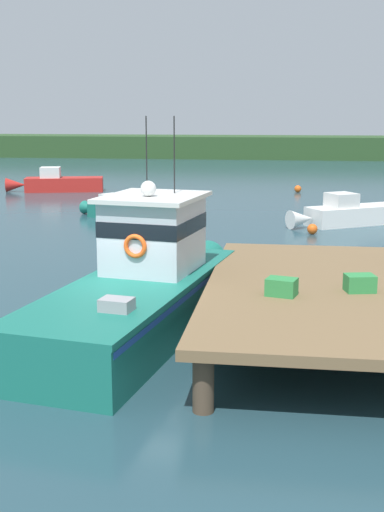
# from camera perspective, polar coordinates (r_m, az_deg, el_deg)

# --- Properties ---
(ground_plane) EXTENTS (200.00, 200.00, 0.00)m
(ground_plane) POSITION_cam_1_polar(r_m,az_deg,el_deg) (15.56, -5.27, -6.19)
(ground_plane) COLOR #23424C
(dock) EXTENTS (6.00, 9.00, 1.20)m
(dock) POSITION_cam_1_polar(r_m,az_deg,el_deg) (14.92, 12.93, -2.95)
(dock) COLOR #4C3D2D
(dock) RESTS_ON ground
(main_fishing_boat) EXTENTS (3.86, 9.97, 4.80)m
(main_fishing_boat) POSITION_cam_1_polar(r_m,az_deg,el_deg) (15.42, -4.08, -2.44)
(main_fishing_boat) COLOR #196B5B
(main_fishing_boat) RESTS_ON ground
(crate_stack_near_edge) EXTENTS (0.69, 0.58, 0.36)m
(crate_stack_near_edge) POSITION_cam_1_polar(r_m,az_deg,el_deg) (13.81, 7.63, -2.63)
(crate_stack_near_edge) COLOR #2D8442
(crate_stack_near_edge) RESTS_ON dock
(crate_single_far) EXTENTS (0.68, 0.56, 0.36)m
(crate_single_far) POSITION_cam_1_polar(r_m,az_deg,el_deg) (14.43, 14.10, -2.26)
(crate_single_far) COLOR #2D8442
(crate_single_far) RESTS_ON dock
(moored_boat_off_the_point) EXTENTS (5.42, 3.92, 1.44)m
(moored_boat_off_the_point) POSITION_cam_1_polar(r_m,az_deg,el_deg) (30.56, 13.15, 3.52)
(moored_boat_off_the_point) COLOR white
(moored_boat_off_the_point) RESTS_ON ground
(moored_boat_far_right) EXTENTS (6.18, 2.67, 1.54)m
(moored_boat_far_right) POSITION_cam_1_polar(r_m,az_deg,el_deg) (43.63, -11.38, 6.11)
(moored_boat_far_right) COLOR red
(moored_boat_far_right) RESTS_ON ground
(moored_boat_near_channel) EXTENTS (4.24, 3.25, 1.15)m
(moored_boat_near_channel) POSITION_cam_1_polar(r_m,az_deg,el_deg) (31.76, -6.43, 3.88)
(moored_boat_near_channel) COLOR #196B5B
(moored_boat_near_channel) RESTS_ON ground
(mooring_buoy_channel_marker) EXTENTS (0.44, 0.44, 0.44)m
(mooring_buoy_channel_marker) POSITION_cam_1_polar(r_m,az_deg,el_deg) (42.88, 9.00, 5.68)
(mooring_buoy_channel_marker) COLOR #EA5B19
(mooring_buoy_channel_marker) RESTS_ON ground
(mooring_buoy_inshore) EXTENTS (0.49, 0.49, 0.49)m
(mooring_buoy_inshore) POSITION_cam_1_polar(r_m,az_deg,el_deg) (45.16, -8.77, 6.03)
(mooring_buoy_inshore) COLOR silver
(mooring_buoy_inshore) RESTS_ON ground
(mooring_buoy_spare_mooring) EXTENTS (0.43, 0.43, 0.43)m
(mooring_buoy_spare_mooring) POSITION_cam_1_polar(r_m,az_deg,el_deg) (27.93, 10.21, 2.28)
(mooring_buoy_spare_mooring) COLOR #EA5B19
(mooring_buoy_spare_mooring) RESTS_ON ground
(mooring_buoy_outer) EXTENTS (0.33, 0.33, 0.33)m
(mooring_buoy_outer) POSITION_cam_1_polar(r_m,az_deg,el_deg) (38.47, -0.50, 5.03)
(mooring_buoy_outer) COLOR red
(mooring_buoy_outer) RESTS_ON ground
(far_shoreline) EXTENTS (120.00, 8.00, 2.40)m
(far_shoreline) POSITION_cam_1_polar(r_m,az_deg,el_deg) (76.54, 5.48, 9.23)
(far_shoreline) COLOR #284723
(far_shoreline) RESTS_ON ground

